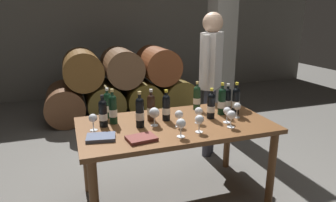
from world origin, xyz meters
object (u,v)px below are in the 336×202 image
Objects in this scene: wine_glass_5 at (93,119)px; wine_glass_7 at (179,115)px; wine_bottle_8 at (166,107)px; sommelier_presenting at (211,72)px; wine_bottle_2 at (108,105)px; wine_bottle_3 at (140,112)px; wine_bottle_6 at (222,101)px; wine_glass_4 at (154,113)px; wine_glass_0 at (181,124)px; wine_bottle_4 at (151,107)px; dining_table at (175,133)px; wine_bottle_9 at (227,100)px; wine_bottle_0 at (197,97)px; wine_glass_8 at (231,115)px; tasting_notebook at (101,137)px; wine_bottle_5 at (211,105)px; wine_glass_3 at (199,112)px; wine_glass_6 at (227,112)px; wine_glass_2 at (237,107)px; wine_bottle_1 at (236,101)px; wine_glass_1 at (199,120)px; wine_bottle_10 at (113,109)px; wine_bottle_7 at (103,113)px.

wine_glass_5 is 0.99× the size of wine_glass_7.
wine_bottle_8 is 1.02m from sommelier_presenting.
sommelier_presenting is (1.26, 0.40, 0.16)m from wine_bottle_2.
wine_bottle_6 is at bearing 5.47° from wine_bottle_3.
wine_bottle_6 reaches higher than wine_glass_4.
wine_glass_7 is (0.07, 0.22, -0.00)m from wine_glass_0.
wine_bottle_4 is 1.93× the size of wine_glass_0.
wine_bottle_6 is (0.51, 0.09, 0.23)m from dining_table.
wine_bottle_9 is (0.65, 0.04, -0.00)m from wine_bottle_8.
wine_bottle_0 is at bearing 41.66° from dining_table.
dining_table is at bearing 148.84° from wine_glass_8.
sommelier_presenting is (1.39, 0.90, 0.27)m from tasting_notebook.
wine_bottle_9 is 0.80m from wine_glass_0.
wine_bottle_5 is at bearing -1.95° from wine_glass_5.
wine_glass_7 is (0.05, -0.19, -0.02)m from wine_bottle_8.
wine_glass_4 is 1.19m from sommelier_presenting.
wine_glass_3 is at bearing -7.47° from wine_glass_5.
wine_bottle_8 reaches higher than wine_glass_6.
wine_bottle_4 reaches higher than wine_glass_8.
wine_bottle_6 is at bearing 73.36° from wine_glass_6.
wine_bottle_0 is at bearing 125.59° from wine_glass_2.
wine_glass_2 is at bearing 21.47° from wine_glass_0.
wine_bottle_1 reaches higher than wine_glass_1.
wine_glass_1 is (-0.53, -0.32, -0.03)m from wine_bottle_1.
wine_bottle_2 is 1.00× the size of wine_bottle_9.
wine_glass_0 reaches higher than wine_glass_7.
wine_bottle_0 is at bearing 27.58° from wine_bottle_8.
wine_glass_4 is at bearing -27.76° from wine_bottle_10.
wine_bottle_10 reaches higher than wine_glass_8.
wine_bottle_3 is 0.40m from wine_glass_0.
wine_glass_8 is at bearing -131.67° from wine_glass_2.
wine_bottle_3 is 0.83m from wine_bottle_6.
wine_bottle_10 is 0.37m from wine_glass_4.
wine_glass_0 is (0.55, -0.43, -0.02)m from wine_bottle_7.
wine_glass_5 is at bearing -171.36° from wine_bottle_4.
wine_bottle_1 is 1.01× the size of wine_bottle_6.
wine_glass_8 is (0.22, -0.19, 0.00)m from wine_glass_3.
dining_table is 0.42m from wine_bottle_5.
wine_glass_3 is at bearing 139.20° from wine_glass_8.
wine_bottle_5 is 0.37m from wine_glass_7.
wine_glass_8 is at bearing 6.67° from wine_glass_0.
wine_bottle_10 reaches higher than wine_glass_7.
wine_glass_8 is (-0.03, -0.11, 0.00)m from wine_glass_6.
wine_glass_0 is at bearing -161.35° from wine_glass_6.
wine_bottle_6 is (0.15, 0.07, 0.01)m from wine_bottle_5.
wine_glass_0 is at bearing -92.08° from wine_bottle_8.
wine_bottle_1 is 0.10m from wine_bottle_9.
wine_glass_3 is (-0.31, -0.15, -0.03)m from wine_bottle_6.
wine_glass_3 and wine_glass_5 have the same top height.
wine_glass_1 is at bearing -28.21° from wine_bottle_7.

